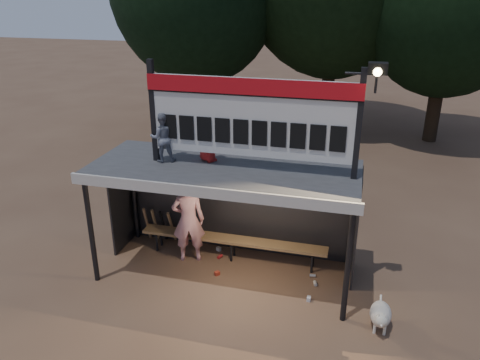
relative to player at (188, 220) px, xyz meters
name	(u,v)px	position (x,y,z in m)	size (l,w,h in m)	color
ground	(226,272)	(0.88, -0.30, -0.93)	(80.00, 80.00, 0.00)	brown
player	(188,220)	(0.00, 0.00, 0.00)	(0.68, 0.44, 1.85)	white
child_a	(163,138)	(-0.31, -0.33, 1.86)	(0.46, 0.36, 0.94)	slate
child_b	(208,137)	(0.50, -0.09, 1.87)	(0.46, 0.30, 0.95)	#AD1C1A
dugout_shelter	(228,185)	(0.88, -0.05, 0.92)	(5.10, 2.08, 2.32)	#3B3B3D
scoreboard_assembly	(254,115)	(1.44, -0.31, 2.40)	(4.10, 0.27, 1.99)	black
bench	(233,240)	(0.88, 0.25, -0.49)	(4.00, 0.35, 0.48)	olive
dog	(381,315)	(3.89, -1.27, -0.65)	(0.36, 0.81, 0.49)	beige
bats	(159,225)	(-0.92, 0.52, -0.50)	(0.68, 0.35, 0.84)	#A5764D
litter	(263,272)	(1.62, -0.16, -0.89)	(2.31, 1.39, 0.08)	#AB301D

